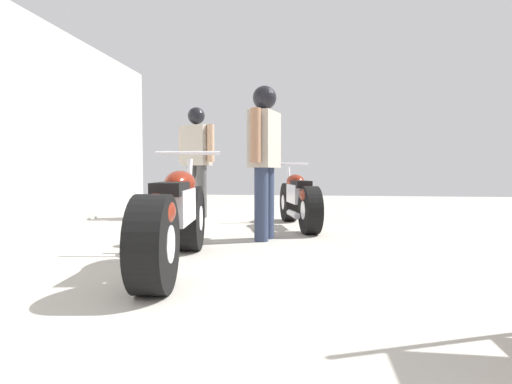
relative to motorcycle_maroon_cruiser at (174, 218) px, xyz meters
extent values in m
plane|color=#A8A399|center=(0.42, 0.83, -0.39)|extent=(18.38, 18.38, 0.00)
cylinder|color=black|center=(-0.10, 0.74, -0.08)|extent=(0.30, 0.64, 0.62)
cylinder|color=silver|center=(-0.10, 0.74, -0.08)|extent=(0.25, 0.26, 0.24)
cylinder|color=black|center=(0.09, -0.66, -0.08)|extent=(0.30, 0.64, 0.62)
cylinder|color=silver|center=(0.09, -0.66, -0.08)|extent=(0.25, 0.26, 0.24)
cube|color=silver|center=(0.00, 0.04, 0.09)|extent=(0.32, 0.65, 0.27)
ellipsoid|color=maroon|center=(-0.03, 0.25, 0.27)|extent=(0.32, 0.53, 0.21)
cube|color=black|center=(0.02, -0.13, 0.24)|extent=(0.28, 0.49, 0.10)
ellipsoid|color=maroon|center=(0.09, -0.61, 0.11)|extent=(0.31, 0.46, 0.23)
cylinder|color=silver|center=(-0.10, 0.70, 0.21)|extent=(0.08, 0.25, 0.56)
cylinder|color=silver|center=(-0.09, 0.66, 0.54)|extent=(0.60, 0.12, 0.03)
cylinder|color=silver|center=(-0.10, -0.27, -0.18)|extent=(0.16, 0.54, 0.09)
cylinder|color=black|center=(0.71, 3.21, -0.10)|extent=(0.32, 0.61, 0.58)
cylinder|color=silver|center=(0.71, 3.21, -0.10)|extent=(0.24, 0.26, 0.22)
cylinder|color=black|center=(1.04, 1.93, -0.10)|extent=(0.32, 0.61, 0.58)
cylinder|color=silver|center=(1.04, 1.93, -0.10)|extent=(0.24, 0.26, 0.22)
cube|color=silver|center=(0.87, 2.57, 0.06)|extent=(0.36, 0.62, 0.26)
ellipsoid|color=maroon|center=(0.82, 2.77, 0.23)|extent=(0.35, 0.52, 0.20)
cube|color=black|center=(0.92, 2.41, 0.20)|extent=(0.30, 0.47, 0.09)
ellipsoid|color=maroon|center=(1.03, 1.98, 0.08)|extent=(0.33, 0.45, 0.22)
cylinder|color=silver|center=(0.72, 3.18, 0.17)|extent=(0.10, 0.23, 0.53)
cylinder|color=silver|center=(0.73, 3.14, 0.48)|extent=(0.55, 0.17, 0.03)
cylinder|color=silver|center=(0.82, 2.28, -0.19)|extent=(0.21, 0.51, 0.08)
cylinder|color=#2D3851|center=(0.52, 1.35, 0.01)|extent=(0.18, 0.18, 0.80)
cylinder|color=#2D3851|center=(0.56, 1.55, 0.01)|extent=(0.18, 0.18, 0.80)
cube|color=#B2A899|center=(0.54, 1.45, 0.72)|extent=(0.33, 0.49, 0.61)
cylinder|color=#9E7051|center=(0.48, 1.18, 0.74)|extent=(0.13, 0.13, 0.56)
cylinder|color=#9E7051|center=(0.60, 1.72, 0.74)|extent=(0.13, 0.13, 0.56)
sphere|color=black|center=(0.54, 1.45, 1.16)|extent=(0.22, 0.22, 0.22)
sphere|color=black|center=(0.54, 1.45, 1.17)|extent=(0.26, 0.26, 0.26)
cylinder|color=#4C4C4C|center=(-0.94, 3.61, 0.04)|extent=(0.22, 0.22, 0.86)
cylinder|color=#4C4C4C|center=(-0.75, 3.53, 0.04)|extent=(0.22, 0.22, 0.86)
cube|color=#B2A899|center=(-0.85, 3.57, 0.80)|extent=(0.54, 0.43, 0.66)
cylinder|color=tan|center=(-1.12, 3.69, 0.82)|extent=(0.15, 0.15, 0.60)
cylinder|color=tan|center=(-0.58, 3.45, 0.82)|extent=(0.15, 0.15, 0.60)
sphere|color=black|center=(-0.85, 3.57, 1.27)|extent=(0.24, 0.24, 0.24)
sphere|color=black|center=(-0.85, 3.57, 1.29)|extent=(0.28, 0.28, 0.28)
camera|label=1|loc=(1.07, -3.06, 0.36)|focal=28.79mm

